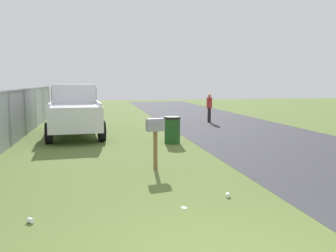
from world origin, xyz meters
name	(u,v)px	position (x,y,z in m)	size (l,w,h in m)	color
road_asphalt	(314,154)	(6.00, -4.96, 0.00)	(60.00, 6.08, 0.01)	#38383D
mailbox	(155,129)	(5.12, 0.06, 1.02)	(0.29, 0.47, 1.29)	brown
pickup_truck	(75,108)	(11.63, 2.39, 1.10)	(5.49, 2.42, 2.09)	silver
trash_bin	(172,130)	(8.77, -1.14, 0.49)	(0.58, 0.58, 0.96)	#1E4C1E
pedestrian	(209,106)	(14.95, -4.48, 0.90)	(0.49, 0.30, 1.56)	black
fence_section	(18,113)	(10.62, 4.38, 1.03)	(18.30, 0.07, 1.92)	#9EA3A8
litter_cup_far_scatter	(228,195)	(2.66, -0.95, 0.04)	(0.08, 0.08, 0.10)	white
litter_cup_midfield_a	(30,220)	(2.05, 2.54, 0.04)	(0.08, 0.08, 0.10)	white
litter_wrapper_near_hydrant	(184,207)	(2.25, 0.02, 0.00)	(0.12, 0.08, 0.01)	silver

